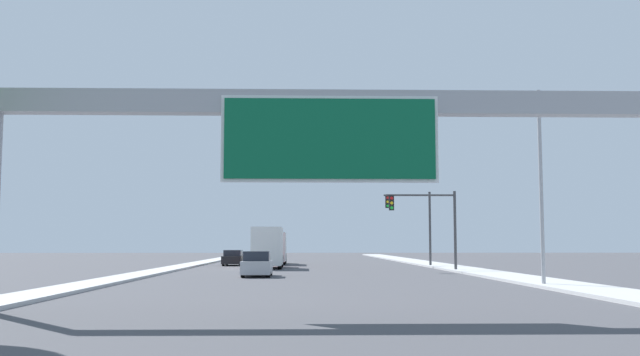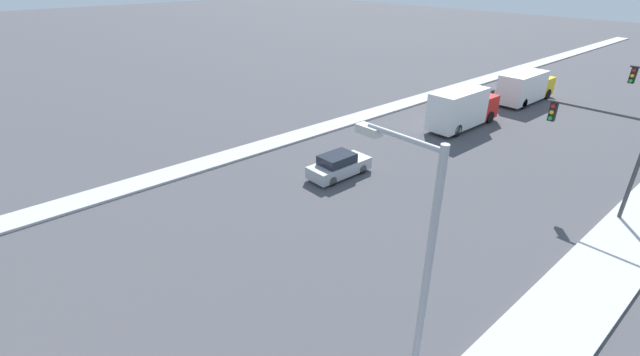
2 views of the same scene
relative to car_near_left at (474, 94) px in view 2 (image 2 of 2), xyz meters
The scene contains 7 objects.
median_strip_left 4.42m from the car_near_left, 148.97° to the right, with size 2.00×120.00×0.15m.
car_near_left is the anchor object (origin of this frame).
car_far_center 22.22m from the car_near_left, 80.94° to the right, with size 1.72×4.27×1.53m.
truck_box_primary 8.72m from the car_near_left, 66.17° to the right, with size 2.31×7.51×3.26m.
truck_box_secondary 4.84m from the car_near_left, 42.70° to the left, with size 2.42×7.74×3.02m.
traffic_light_near_intersection 21.36m from the car_near_left, 42.51° to the right, with size 5.08×0.32×5.77m.
street_lamp_right 37.05m from the car_near_left, 62.28° to the right, with size 2.33×0.28×9.22m.
Camera 2 is at (14.41, 23.04, 12.23)m, focal length 24.00 mm.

